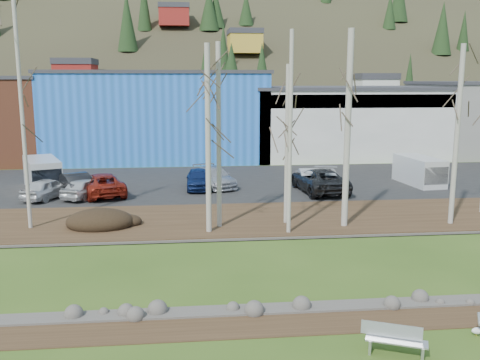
{
  "coord_description": "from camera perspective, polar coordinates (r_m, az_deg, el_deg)",
  "views": [
    {
      "loc": [
        -3.45,
        -13.28,
        7.55
      ],
      "look_at": [
        -0.74,
        13.19,
        2.5
      ],
      "focal_mm": 40.0,
      "sensor_mm": 36.0,
      "label": 1
    }
  ],
  "objects": [
    {
      "name": "birch_5",
      "position": [
        27.15,
        11.41,
        5.25
      ],
      "size": [
        0.31,
        0.31,
        9.8
      ],
      "color": "beige",
      "rests_on": "far_bank"
    },
    {
      "name": "dirt_strip",
      "position": [
        17.47,
        6.35,
        -14.87
      ],
      "size": [
        80.0,
        1.8,
        0.03
      ],
      "primitive_type": "cube",
      "color": "#382616",
      "rests_on": "ground"
    },
    {
      "name": "seagull",
      "position": [
        18.0,
        24.03,
        -14.45
      ],
      "size": [
        0.43,
        0.2,
        0.31
      ],
      "rotation": [
        0.0,
        0.0,
        -0.17
      ],
      "color": "gold",
      "rests_on": "ground"
    },
    {
      "name": "birch_3",
      "position": [
        27.42,
        5.04,
        3.71
      ],
      "size": [
        0.22,
        0.22,
        8.12
      ],
      "color": "beige",
      "rests_on": "far_bank"
    },
    {
      "name": "ground",
      "position": [
        15.66,
        8.04,
        -18.19
      ],
      "size": [
        200.0,
        200.0,
        0.0
      ],
      "primitive_type": "plane",
      "color": "#314D16",
      "rests_on": "ground"
    },
    {
      "name": "bench_intact",
      "position": [
        16.06,
        16.19,
        -16.08
      ],
      "size": [
        1.72,
        1.12,
        0.83
      ],
      "rotation": [
        0.0,
        0.0,
        -0.41
      ],
      "color": "#BABCBF",
      "rests_on": "ground"
    },
    {
      "name": "building_white",
      "position": [
        54.65,
        10.67,
        6.22
      ],
      "size": [
        18.36,
        12.24,
        6.8
      ],
      "color": "#B8B8B4",
      "rests_on": "ground"
    },
    {
      "name": "far_bank_rocks",
      "position": [
        25.94,
        2.07,
        -6.18
      ],
      "size": [
        80.0,
        0.8,
        0.46
      ],
      "primitive_type": null,
      "color": "#47423D",
      "rests_on": "ground"
    },
    {
      "name": "car_0",
      "position": [
        35.11,
        -16.06,
        -0.77
      ],
      "size": [
        3.07,
        4.14,
        1.31
      ],
      "primitive_type": "imported",
      "rotation": [
        0.0,
        0.0,
        2.69
      ],
      "color": "silver",
      "rests_on": "parking_lot"
    },
    {
      "name": "dirt_mound",
      "position": [
        28.14,
        -14.73,
        -4.16
      ],
      "size": [
        3.41,
        2.41,
        0.67
      ],
      "primitive_type": "ellipsoid",
      "color": "black",
      "rests_on": "far_bank"
    },
    {
      "name": "car_5",
      "position": [
        37.32,
        7.33,
        0.26
      ],
      "size": [
        1.68,
        4.18,
        1.35
      ],
      "primitive_type": "imported",
      "rotation": [
        0.0,
        0.0,
        3.08
      ],
      "color": "silver",
      "rests_on": "parking_lot"
    },
    {
      "name": "birch_0",
      "position": [
        28.19,
        -22.23,
        6.6
      ],
      "size": [
        0.19,
        0.19,
        11.5
      ],
      "color": "beige",
      "rests_on": "far_bank"
    },
    {
      "name": "parking_lot",
      "position": [
        39.15,
        -0.67,
        -0.27
      ],
      "size": [
        80.0,
        14.0,
        0.14
      ],
      "primitive_type": "cube",
      "color": "black",
      "rests_on": "ground"
    },
    {
      "name": "birch_6",
      "position": [
        29.24,
        22.12,
        4.37
      ],
      "size": [
        0.25,
        0.25,
        9.11
      ],
      "color": "beige",
      "rests_on": "far_bank"
    },
    {
      "name": "van_grey",
      "position": [
        38.78,
        -20.3,
        0.6
      ],
      "size": [
        3.55,
        5.1,
        2.06
      ],
      "rotation": [
        0.0,
        0.0,
        0.38
      ],
      "color": "silver",
      "rests_on": "parking_lot"
    },
    {
      "name": "birch_4",
      "position": [
        25.54,
        5.37,
        4.91
      ],
      "size": [
        0.2,
        0.2,
        9.65
      ],
      "color": "beige",
      "rests_on": "far_bank"
    },
    {
      "name": "birch_1",
      "position": [
        26.53,
        -2.28,
        4.64
      ],
      "size": [
        0.24,
        0.24,
        9.16
      ],
      "color": "beige",
      "rests_on": "far_bank"
    },
    {
      "name": "car_6",
      "position": [
        35.84,
        8.46,
        -0.01
      ],
      "size": [
        3.18,
        5.95,
        1.59
      ],
      "primitive_type": "imported",
      "rotation": [
        0.0,
        0.0,
        3.24
      ],
      "color": "black",
      "rests_on": "parking_lot"
    },
    {
      "name": "car_8",
      "position": [
        35.61,
        -19.81,
        -0.83
      ],
      "size": [
        3.07,
        4.14,
        1.31
      ],
      "primitive_type": "imported",
      "rotation": [
        0.0,
        0.0,
        2.69
      ],
      "color": "silver",
      "rests_on": "parking_lot"
    },
    {
      "name": "river",
      "position": [
        22.1,
        3.55,
        -9.25
      ],
      "size": [
        80.0,
        8.0,
        0.9
      ],
      "primitive_type": null,
      "color": "black",
      "rests_on": "ground"
    },
    {
      "name": "birch_2",
      "position": [
        25.62,
        -3.43,
        4.27
      ],
      "size": [
        0.26,
        0.26,
        9.04
      ],
      "color": "beige",
      "rests_on": "far_bank"
    },
    {
      "name": "near_bank_rocks",
      "position": [
        18.36,
        5.68,
        -13.59
      ],
      "size": [
        80.0,
        0.8,
        0.5
      ],
      "primitive_type": null,
      "color": "#47423D",
      "rests_on": "ground"
    },
    {
      "name": "building_blue",
      "position": [
        52.45,
        -8.67,
        6.91
      ],
      "size": [
        20.4,
        12.24,
        8.3
      ],
      "color": "blue",
      "rests_on": "ground"
    },
    {
      "name": "van_white",
      "position": [
        40.05,
        18.7,
        0.92
      ],
      "size": [
        2.31,
        4.61,
        1.94
      ],
      "rotation": [
        0.0,
        0.0,
        0.11
      ],
      "color": "white",
      "rests_on": "parking_lot"
    },
    {
      "name": "hillside",
      "position": [
        97.85,
        -3.95,
        16.55
      ],
      "size": [
        160.0,
        72.0,
        35.0
      ],
      "primitive_type": null,
      "color": "#2D261C",
      "rests_on": "ground"
    },
    {
      "name": "car_1",
      "position": [
        36.35,
        -17.3,
        -0.33
      ],
      "size": [
        3.39,
        4.67,
        1.47
      ],
      "primitive_type": "imported",
      "rotation": [
        0.0,
        0.0,
        3.61
      ],
      "color": "black",
      "rests_on": "parking_lot"
    },
    {
      "name": "car_3",
      "position": [
        37.24,
        -2.75,
        0.32
      ],
      "size": [
        3.28,
        5.04,
        1.36
      ],
      "primitive_type": "imported",
      "rotation": [
        0.0,
        0.0,
        0.32
      ],
      "color": "#9FA1A8",
      "rests_on": "parking_lot"
    },
    {
      "name": "car_7",
      "position": [
        36.62,
        9.22,
        -0.0
      ],
      "size": [
        2.87,
        4.92,
        1.34
      ],
      "primitive_type": "imported",
      "rotation": [
        0.0,
        0.0,
        -0.23
      ],
      "color": "silver",
      "rests_on": "parking_lot"
    },
    {
      "name": "car_4",
      "position": [
        36.55,
        -4.44,
        0.12
      ],
      "size": [
        1.66,
        4.07,
        1.38
      ],
      "primitive_type": "imported",
      "rotation": [
        0.0,
        0.0,
        -0.01
      ],
      "color": "navy",
      "rests_on": "parking_lot"
    },
    {
      "name": "car_2",
      "position": [
        35.62,
        -14.5,
        -0.43
      ],
      "size": [
        3.86,
        5.66,
        1.44
      ],
      "primitive_type": "imported",
      "rotation": [
        0.0,
        0.0,
        3.45
      ],
      "color": "maroon",
      "rests_on": "parking_lot"
    },
    {
      "name": "far_bank",
      "position": [
        28.97,
        1.2,
        -4.21
      ],
      "size": [
        80.0,
        7.0,
        0.15
      ],
      "primitive_type": "cube",
      "color": "#382616",
      "rests_on": "ground"
    }
  ]
}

